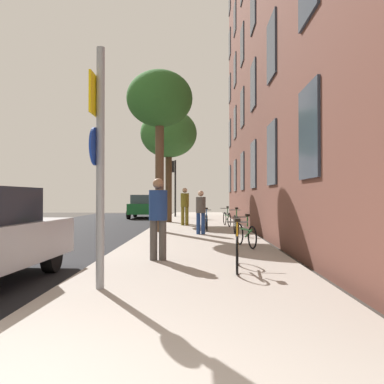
{
  "coord_description": "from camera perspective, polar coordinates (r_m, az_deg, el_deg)",
  "views": [
    {
      "loc": [
        1.16,
        -2.07,
        1.46
      ],
      "look_at": [
        0.91,
        12.41,
        1.65
      ],
      "focal_mm": 37.39,
      "sensor_mm": 36.0,
      "label": 1
    }
  ],
  "objects": [
    {
      "name": "road_asphalt",
      "position": [
        18.04,
        -17.39,
        -5.36
      ],
      "size": [
        7.0,
        38.0,
        0.01
      ],
      "primitive_type": "cube",
      "color": "black",
      "rests_on": "ground"
    },
    {
      "name": "bicycle_0",
      "position": [
        7.55,
        6.48,
        -8.11
      ],
      "size": [
        0.42,
        1.74,
        0.95
      ],
      "color": "black",
      "rests_on": "sidewalk"
    },
    {
      "name": "traffic_light",
      "position": [
        27.86,
        -2.6,
        2.0
      ],
      "size": [
        0.43,
        0.24,
        3.93
      ],
      "color": "black",
      "rests_on": "sidewalk"
    },
    {
      "name": "sign_post",
      "position": [
        6.06,
        -13.15,
        5.32
      ],
      "size": [
        0.16,
        0.6,
        3.55
      ],
      "color": "gray",
      "rests_on": "sidewalk"
    },
    {
      "name": "bicycle_4",
      "position": [
        18.76,
        5.01,
        -3.76
      ],
      "size": [
        0.42,
        1.65,
        0.92
      ],
      "color": "black",
      "rests_on": "sidewalk"
    },
    {
      "name": "pedestrian_0",
      "position": [
        8.55,
        -4.85,
        -3.05
      ],
      "size": [
        0.42,
        0.42,
        1.75
      ],
      "color": "#4C4742",
      "rests_on": "sidewalk"
    },
    {
      "name": "car_1",
      "position": [
        28.31,
        -6.85,
        -2.01
      ],
      "size": [
        2.06,
        4.42,
        1.62
      ],
      "color": "#19662D",
      "rests_on": "road_asphalt"
    },
    {
      "name": "ground_plane",
      "position": [
        17.49,
        -10.81,
        -5.54
      ],
      "size": [
        41.8,
        41.8,
        0.0
      ],
      "primitive_type": "plane",
      "color": "#332D28"
    },
    {
      "name": "bicycle_1",
      "position": [
        10.96,
        7.66,
        -5.96
      ],
      "size": [
        0.53,
        1.56,
        0.89
      ],
      "color": "black",
      "rests_on": "sidewalk"
    },
    {
      "name": "pedestrian_1",
      "position": [
        14.52,
        1.26,
        -2.48
      ],
      "size": [
        0.5,
        0.5,
        1.59
      ],
      "color": "navy",
      "rests_on": "sidewalk"
    },
    {
      "name": "tree_far",
      "position": [
        22.04,
        -3.35,
        8.19
      ],
      "size": [
        3.08,
        3.08,
        6.13
      ],
      "color": "#4C3823",
      "rests_on": "sidewalk"
    },
    {
      "name": "pedestrian_2",
      "position": [
        19.21,
        -1.03,
        -1.7
      ],
      "size": [
        0.56,
        0.56,
        1.8
      ],
      "color": "olive",
      "rests_on": "sidewalk"
    },
    {
      "name": "bicycle_2",
      "position": [
        14.33,
        6.32,
        -4.58
      ],
      "size": [
        0.42,
        1.66,
        0.99
      ],
      "color": "black",
      "rests_on": "sidewalk"
    },
    {
      "name": "sidewalk",
      "position": [
        17.12,
        0.78,
        -5.45
      ],
      "size": [
        4.2,
        38.0,
        0.12
      ],
      "primitive_type": "cube",
      "color": "#9E9389",
      "rests_on": "ground"
    },
    {
      "name": "tree_near",
      "position": [
        16.15,
        -4.64,
        12.79
      ],
      "size": [
        2.59,
        2.59,
        6.33
      ],
      "color": "brown",
      "rests_on": "sidewalk"
    },
    {
      "name": "bicycle_3",
      "position": [
        16.19,
        2.07,
        -4.24
      ],
      "size": [
        0.42,
        1.64,
        0.92
      ],
      "color": "black",
      "rests_on": "sidewalk"
    },
    {
      "name": "building_facade",
      "position": [
        18.27,
        9.62,
        22.74
      ],
      "size": [
        0.56,
        27.0,
        17.46
      ],
      "color": "brown",
      "rests_on": "ground"
    }
  ]
}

